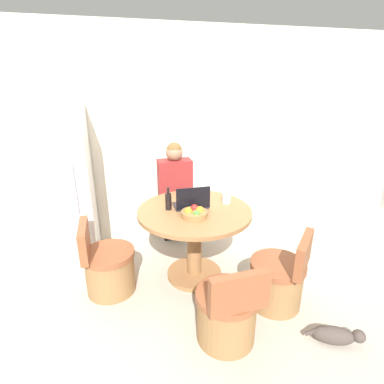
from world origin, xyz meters
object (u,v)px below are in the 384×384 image
at_px(dining_table, 194,231).
at_px(chair_near_camera, 227,313).
at_px(refrigerator, 61,188).
at_px(fruit_bowl, 195,213).
at_px(person_seated, 174,190).
at_px(bottle, 168,201).
at_px(chair_near_right_corner, 278,280).
at_px(cat, 336,335).
at_px(chair_left_side, 108,268).
at_px(laptop, 192,203).

height_order(dining_table, chair_near_camera, dining_table).
height_order(refrigerator, fruit_bowl, refrigerator).
distance_m(person_seated, bottle, 0.76).
bearing_deg(refrigerator, bottle, -29.85).
xyz_separation_m(refrigerator, fruit_bowl, (1.27, -0.84, -0.07)).
bearing_deg(bottle, chair_near_camera, -73.44).
relative_size(chair_near_right_corner, person_seated, 0.57).
relative_size(chair_near_camera, cat, 1.76).
distance_m(refrigerator, chair_near_camera, 2.16).
xyz_separation_m(chair_left_side, fruit_bowl, (0.84, -0.14, 0.56)).
relative_size(chair_near_right_corner, chair_near_camera, 1.00).
bearing_deg(person_seated, chair_left_side, 44.03).
xyz_separation_m(dining_table, cat, (0.86, -1.15, -0.46)).
height_order(chair_left_side, person_seated, person_seated).
xyz_separation_m(bottle, cat, (1.11, -1.22, -0.79)).
bearing_deg(chair_near_right_corner, laptop, -91.80).
distance_m(laptop, bottle, 0.24).
bearing_deg(cat, chair_left_side, 172.40).
relative_size(dining_table, bottle, 4.91).
height_order(bottle, cat, bottle).
bearing_deg(chair_near_camera, refrigerator, -51.48).
bearing_deg(dining_table, cat, -52.99).
xyz_separation_m(chair_left_side, person_seated, (0.84, 0.81, 0.46)).
bearing_deg(cat, person_seated, 140.49).
xyz_separation_m(chair_near_camera, laptop, (-0.05, 0.94, 0.57)).
bearing_deg(laptop, fruit_bowl, 83.17).
height_order(chair_near_right_corner, chair_near_camera, same).
bearing_deg(bottle, fruit_bowl, -47.70).
xyz_separation_m(person_seated, fruit_bowl, (0.00, -0.95, 0.10)).
height_order(chair_near_camera, cat, chair_near_camera).
relative_size(chair_left_side, fruit_bowl, 2.99).
xyz_separation_m(chair_near_right_corner, bottle, (-0.89, 0.68, 0.61)).
distance_m(chair_near_camera, bottle, 1.17).
distance_m(chair_near_camera, fruit_bowl, 0.92).
bearing_deg(bottle, person_seated, 74.36).
distance_m(refrigerator, fruit_bowl, 1.53).
xyz_separation_m(fruit_bowl, cat, (0.91, -0.99, -0.74)).
xyz_separation_m(chair_near_right_corner, fruit_bowl, (-0.68, 0.45, 0.56)).
bearing_deg(bottle, laptop, -3.68).
distance_m(laptop, cat, 1.67).
bearing_deg(fruit_bowl, dining_table, 75.01).
relative_size(dining_table, chair_left_side, 1.53).
distance_m(dining_table, chair_near_camera, 0.93).
height_order(chair_near_right_corner, cat, chair_near_right_corner).
height_order(person_seated, cat, person_seated).
bearing_deg(dining_table, fruit_bowl, -104.99).
height_order(refrigerator, person_seated, refrigerator).
xyz_separation_m(chair_left_side, laptop, (0.87, 0.07, 0.57)).
bearing_deg(chair_near_right_corner, chair_near_camera, -22.00).
distance_m(refrigerator, chair_left_side, 1.03).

